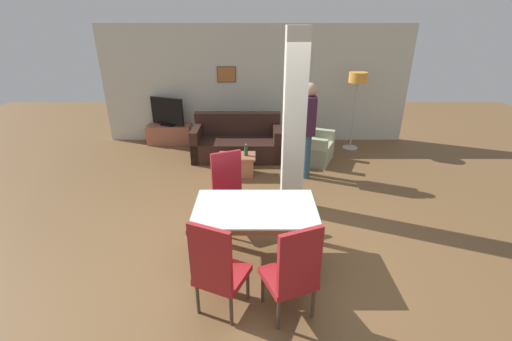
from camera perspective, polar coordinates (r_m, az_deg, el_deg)
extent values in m
plane|color=brown|center=(4.44, -0.02, -14.63)|extent=(18.00, 18.00, 0.00)
cube|color=beige|center=(8.32, 0.06, 14.06)|extent=(7.20, 0.06, 2.70)
cube|color=brown|center=(8.27, -4.81, 15.67)|extent=(0.44, 0.02, 0.36)
cube|color=#B26633|center=(8.26, -4.82, 15.66)|extent=(0.40, 0.01, 0.32)
cube|color=beige|center=(5.04, 6.46, 7.41)|extent=(0.31, 0.31, 2.70)
cube|color=brown|center=(3.67, -0.04, -10.15)|extent=(1.46, 0.06, 0.06)
cube|color=brown|center=(4.41, -0.01, -3.83)|extent=(1.46, 0.06, 0.06)
cube|color=brown|center=(4.10, -9.91, -6.59)|extent=(0.06, 0.81, 0.06)
cube|color=brown|center=(4.09, 9.87, -6.61)|extent=(0.06, 0.81, 0.06)
cube|color=silver|center=(4.02, -0.02, -6.25)|extent=(1.44, 0.91, 0.01)
cube|color=brown|center=(3.96, -10.22, -14.27)|extent=(0.08, 0.08, 0.68)
cube|color=brown|center=(3.96, 10.15, -14.30)|extent=(0.08, 0.08, 0.68)
cube|color=brown|center=(4.63, -8.51, -7.96)|extent=(0.08, 0.08, 0.68)
cube|color=brown|center=(4.63, 8.50, -7.98)|extent=(0.08, 0.08, 0.68)
cube|color=maroon|center=(4.85, -3.89, -5.28)|extent=(0.61, 0.61, 0.07)
cube|color=maroon|center=(4.86, -4.83, -0.48)|extent=(0.42, 0.22, 0.65)
cylinder|color=#49392D|center=(4.87, -0.92, -8.12)|extent=(0.04, 0.04, 0.37)
cylinder|color=#49392D|center=(4.76, -5.21, -9.05)|extent=(0.04, 0.04, 0.37)
cylinder|color=#49392D|center=(5.17, -2.55, -6.07)|extent=(0.04, 0.04, 0.37)
cylinder|color=#49392D|center=(5.07, -6.59, -6.89)|extent=(0.04, 0.04, 0.37)
cube|color=maroon|center=(3.58, 5.45, -17.42)|extent=(0.60, 0.60, 0.07)
cube|color=maroon|center=(3.21, 7.43, -14.75)|extent=(0.42, 0.21, 0.65)
cylinder|color=#49392D|center=(3.79, 1.22, -18.95)|extent=(0.04, 0.04, 0.37)
cylinder|color=#49392D|center=(3.92, 6.57, -17.41)|extent=(0.04, 0.04, 0.37)
cylinder|color=#49392D|center=(3.55, 3.86, -22.78)|extent=(0.04, 0.04, 0.37)
cylinder|color=#49392D|center=(3.68, 9.57, -20.91)|extent=(0.04, 0.04, 0.37)
cube|color=maroon|center=(3.62, -5.49, -16.91)|extent=(0.61, 0.61, 0.07)
cube|color=maroon|center=(3.25, -7.53, -14.19)|extent=(0.42, 0.22, 0.65)
cylinder|color=#49392D|center=(3.96, -6.50, -16.92)|extent=(0.04, 0.04, 0.37)
cylinder|color=#49392D|center=(3.82, -1.27, -18.52)|extent=(0.04, 0.04, 0.37)
cylinder|color=#49392D|center=(3.72, -9.58, -20.31)|extent=(0.04, 0.04, 0.37)
cylinder|color=#49392D|center=(3.58, -4.05, -22.24)|extent=(0.04, 0.04, 0.37)
cube|color=#301D17|center=(7.43, -3.02, 3.72)|extent=(1.87, 0.92, 0.42)
cube|color=#301D17|center=(7.64, -2.95, 7.88)|extent=(1.87, 0.18, 0.49)
cube|color=#301D17|center=(7.39, 3.62, 4.69)|extent=(0.16, 0.92, 0.69)
cube|color=#301D17|center=(7.48, -9.62, 4.64)|extent=(0.16, 0.92, 0.69)
cube|color=#B4BB97|center=(7.35, 9.10, 3.12)|extent=(1.10, 1.09, 0.40)
cube|color=#B4BB97|center=(7.31, 6.75, 6.42)|extent=(0.49, 0.82, 0.39)
cube|color=#B4BB97|center=(7.62, 9.81, 4.69)|extent=(0.84, 0.47, 0.62)
cube|color=#B4BB97|center=(7.01, 8.43, 3.07)|extent=(0.84, 0.47, 0.62)
cube|color=#A96647|center=(6.52, -3.07, 2.40)|extent=(0.70, 0.45, 0.04)
cube|color=#A96647|center=(6.60, -3.04, 0.78)|extent=(0.62, 0.37, 0.36)
cylinder|color=#194C23|center=(6.47, -1.55, 3.18)|extent=(0.07, 0.07, 0.16)
cylinder|color=#194C23|center=(6.43, -1.56, 4.08)|extent=(0.03, 0.03, 0.06)
cylinder|color=#B7B7BC|center=(6.42, -1.56, 4.37)|extent=(0.03, 0.03, 0.01)
cube|color=#B0634A|center=(8.57, -14.07, 5.89)|extent=(1.04, 0.40, 0.45)
cube|color=black|center=(8.51, -14.23, 7.43)|extent=(0.39, 0.32, 0.03)
cube|color=black|center=(8.42, -14.46, 9.57)|extent=(0.82, 0.37, 0.63)
cylinder|color=#B7B7BC|center=(8.35, 15.50, 3.70)|extent=(0.35, 0.35, 0.02)
cylinder|color=#B7B7BC|center=(8.13, 16.08, 8.70)|extent=(0.04, 0.04, 1.49)
cylinder|color=#F29E38|center=(7.97, 16.79, 14.63)|extent=(0.39, 0.39, 0.22)
cylinder|color=#2B4A5D|center=(6.43, 8.61, 2.29)|extent=(0.13, 0.13, 0.86)
cylinder|color=#2B4A5D|center=(6.59, 8.48, 2.84)|extent=(0.13, 0.13, 0.86)
cube|color=#381A31|center=(6.28, 8.97, 9.11)|extent=(0.24, 0.39, 0.68)
sphere|color=tan|center=(6.18, 9.24, 13.19)|extent=(0.23, 0.23, 0.23)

